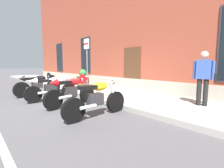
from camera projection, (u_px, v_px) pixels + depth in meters
ground_plane at (85, 99)px, 6.77m from camera, size 140.00×140.00×0.00m
sidewalk at (111, 93)px, 7.71m from camera, size 32.81×2.90×0.15m
brick_pub_facade at (168, 18)px, 10.30m from camera, size 26.81×6.67×8.76m
motorcycle_black_sport at (40, 83)px, 7.58m from camera, size 0.62×2.14×1.04m
motorcycle_white_sport at (54, 86)px, 6.51m from camera, size 0.62×2.05×1.04m
motorcycle_red_sport at (73, 89)px, 5.68m from camera, size 0.70×2.06×1.07m
motorcycle_yellow_naked at (97, 99)px, 4.41m from camera, size 0.62×2.02×1.02m
pedestrian_blue_top at (204, 75)px, 4.97m from camera, size 0.65×0.31×1.67m
parking_sign at (87, 58)px, 7.46m from camera, size 0.36×0.07×2.45m
barrel_planter at (83, 80)px, 8.94m from camera, size 0.69×0.69×1.02m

